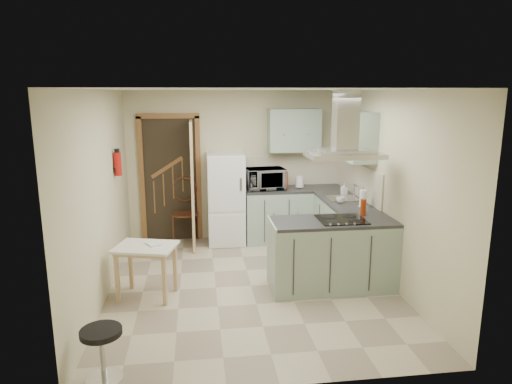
{
  "coord_description": "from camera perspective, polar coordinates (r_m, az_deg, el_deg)",
  "views": [
    {
      "loc": [
        -0.66,
        -5.5,
        2.47
      ],
      "look_at": [
        0.12,
        0.45,
        1.15
      ],
      "focal_mm": 32.0,
      "sensor_mm": 36.0,
      "label": 1
    }
  ],
  "objects": [
    {
      "name": "wall_cabinet_right",
      "position": [
        6.78,
        12.32,
        6.87
      ],
      "size": [
        0.35,
        0.9,
        0.7
      ],
      "primitive_type": "cube",
      "color": "#9EB2A0",
      "rests_on": "right_wall"
    },
    {
      "name": "bentwood_chair",
      "position": [
        7.66,
        -8.86,
        -2.73
      ],
      "size": [
        0.49,
        0.49,
        0.98
      ],
      "primitive_type": "cube",
      "rotation": [
        0.0,
        0.0,
        -0.13
      ],
      "color": "#532A1B",
      "rests_on": "floor"
    },
    {
      "name": "hob",
      "position": [
        5.83,
        10.64,
        -3.39
      ],
      "size": [
        0.58,
        0.5,
        0.01
      ],
      "primitive_type": "cube",
      "color": "black",
      "rests_on": "peninsula"
    },
    {
      "name": "kettle",
      "position": [
        7.63,
        5.48,
        1.27
      ],
      "size": [
        0.19,
        0.19,
        0.21
      ],
      "primitive_type": "cylinder",
      "rotation": [
        0.0,
        0.0,
        0.38
      ],
      "color": "white",
      "rests_on": "counter_back"
    },
    {
      "name": "stool",
      "position": [
        4.41,
        -18.62,
        -18.65
      ],
      "size": [
        0.44,
        0.44,
        0.48
      ],
      "primitive_type": "cylinder",
      "rotation": [
        0.0,
        0.0,
        0.28
      ],
      "color": "black",
      "rests_on": "floor"
    },
    {
      "name": "book",
      "position": [
        5.67,
        -13.37,
        -6.12
      ],
      "size": [
        0.22,
        0.24,
        0.09
      ],
      "primitive_type": "imported",
      "rotation": [
        0.0,
        0.0,
        0.53
      ],
      "color": "brown",
      "rests_on": "drop_leaf_table"
    },
    {
      "name": "peninsula",
      "position": [
        5.94,
        9.54,
        -7.67
      ],
      "size": [
        1.55,
        0.65,
        0.9
      ],
      "primitive_type": "cube",
      "color": "#9EB2A0",
      "rests_on": "floor"
    },
    {
      "name": "drop_leaf_table",
      "position": [
        5.8,
        -13.49,
        -9.62
      ],
      "size": [
        0.82,
        0.69,
        0.66
      ],
      "primitive_type": "cube",
      "rotation": [
        0.0,
        0.0,
        -0.27
      ],
      "color": "tan",
      "rests_on": "floor"
    },
    {
      "name": "soap_bottle",
      "position": [
        7.25,
        10.95,
        0.4
      ],
      "size": [
        0.09,
        0.09,
        0.18
      ],
      "primitive_type": "imported",
      "rotation": [
        0.0,
        0.0,
        0.1
      ],
      "color": "silver",
      "rests_on": "counter_right"
    },
    {
      "name": "counter_right",
      "position": [
        7.26,
        10.16,
        -3.97
      ],
      "size": [
        0.6,
        1.95,
        0.9
      ],
      "primitive_type": "cube",
      "color": "#9EB2A0",
      "rests_on": "floor"
    },
    {
      "name": "counter_back",
      "position": [
        7.69,
        2.66,
        -2.84
      ],
      "size": [
        1.08,
        0.6,
        0.9
      ],
      "primitive_type": "cube",
      "color": "#9EB2A0",
      "rests_on": "floor"
    },
    {
      "name": "paper_towel",
      "position": [
        6.5,
        13.23,
        -0.78
      ],
      "size": [
        0.13,
        0.13,
        0.25
      ],
      "primitive_type": "cylinder",
      "rotation": [
        0.0,
        0.0,
        0.43
      ],
      "color": "white",
      "rests_on": "counter_right"
    },
    {
      "name": "ceiling",
      "position": [
        5.54,
        -0.68,
        12.71
      ],
      "size": [
        4.2,
        4.2,
        0.0
      ],
      "primitive_type": "plane",
      "rotation": [
        3.14,
        0.0,
        0.0
      ],
      "color": "silver",
      "rests_on": "back_wall"
    },
    {
      "name": "back_wall",
      "position": [
        7.73,
        -2.51,
        3.3
      ],
      "size": [
        3.6,
        0.0,
        3.6
      ],
      "primitive_type": "plane",
      "rotation": [
        1.57,
        0.0,
        0.0
      ],
      "color": "beige",
      "rests_on": "floor"
    },
    {
      "name": "microwave",
      "position": [
        7.51,
        1.15,
        1.67
      ],
      "size": [
        0.66,
        0.48,
        0.34
      ],
      "primitive_type": "imported",
      "rotation": [
        0.0,
        0.0,
        0.1
      ],
      "color": "black",
      "rests_on": "counter_back"
    },
    {
      "name": "cup",
      "position": [
        6.7,
        10.53,
        -0.97
      ],
      "size": [
        0.15,
        0.15,
        0.09
      ],
      "primitive_type": "imported",
      "rotation": [
        0.0,
        0.0,
        0.39
      ],
      "color": "silver",
      "rests_on": "counter_right"
    },
    {
      "name": "doorway",
      "position": [
        7.72,
        -10.64,
        1.58
      ],
      "size": [
        1.1,
        0.12,
        2.1
      ],
      "primitive_type": "cube",
      "color": "brown",
      "rests_on": "floor"
    },
    {
      "name": "floor",
      "position": [
        6.07,
        -0.62,
        -11.62
      ],
      "size": [
        4.2,
        4.2,
        0.0
      ],
      "primitive_type": "plane",
      "color": "#BDAF93",
      "rests_on": "ground"
    },
    {
      "name": "right_wall",
      "position": [
        6.15,
        16.25,
        0.45
      ],
      "size": [
        0.0,
        4.2,
        4.2
      ],
      "primitive_type": "plane",
      "rotation": [
        1.57,
        0.0,
        -1.57
      ],
      "color": "beige",
      "rests_on": "floor"
    },
    {
      "name": "sink",
      "position": [
        6.98,
        10.73,
        -0.78
      ],
      "size": [
        0.45,
        0.4,
        0.01
      ],
      "primitive_type": "cube",
      "color": "silver",
      "rests_on": "counter_right"
    },
    {
      "name": "left_wall",
      "position": [
        5.75,
        -18.76,
        -0.52
      ],
      "size": [
        0.0,
        4.2,
        4.2
      ],
      "primitive_type": "plane",
      "rotation": [
        1.57,
        0.0,
        1.57
      ],
      "color": "beige",
      "rests_on": "floor"
    },
    {
      "name": "cereal_box",
      "position": [
        7.73,
        3.5,
        1.66
      ],
      "size": [
        0.11,
        0.19,
        0.27
      ],
      "primitive_type": "cube",
      "rotation": [
        0.0,
        0.0,
        0.26
      ],
      "color": "#D74919",
      "rests_on": "counter_back"
    },
    {
      "name": "red_bottle",
      "position": [
        6.08,
        13.26,
        -1.87
      ],
      "size": [
        0.09,
        0.09,
        0.21
      ],
      "primitive_type": "cylinder",
      "rotation": [
        0.0,
        0.0,
        -0.22
      ],
      "color": "#A0340D",
      "rests_on": "peninsula"
    },
    {
      "name": "wall_cabinet_back",
      "position": [
        7.62,
        4.76,
        7.69
      ],
      "size": [
        0.85,
        0.35,
        0.7
      ],
      "primitive_type": "cube",
      "color": "#9EB2A0",
      "rests_on": "back_wall"
    },
    {
      "name": "extractor_hood",
      "position": [
        5.66,
        10.97,
        4.56
      ],
      "size": [
        0.9,
        0.55,
        0.1
      ],
      "primitive_type": "cube",
      "color": "silver",
      "rests_on": "ceiling"
    },
    {
      "name": "fridge",
      "position": [
        7.52,
        -3.79,
        -0.86
      ],
      "size": [
        0.6,
        0.6,
        1.5
      ],
      "primitive_type": "cube",
      "color": "white",
      "rests_on": "floor"
    },
    {
      "name": "splashback",
      "position": [
        7.87,
        4.49,
        2.71
      ],
      "size": [
        1.68,
        0.02,
        0.5
      ],
      "primitive_type": "cube",
      "color": "beige",
      "rests_on": "counter_back"
    },
    {
      "name": "fire_extinguisher",
      "position": [
        6.57,
        -16.91,
        3.37
      ],
      "size": [
        0.1,
        0.1,
        0.32
      ],
      "primitive_type": "cylinder",
      "color": "#B2140F",
      "rests_on": "left_wall"
    }
  ]
}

